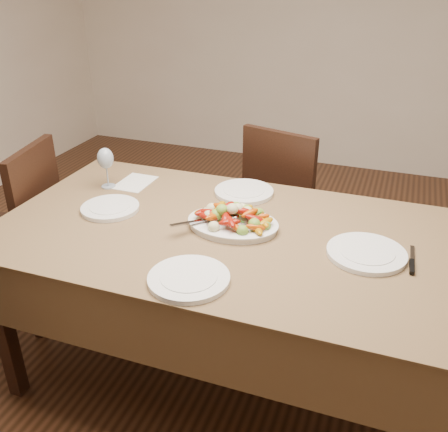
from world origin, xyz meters
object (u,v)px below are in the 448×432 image
at_px(serving_platter, 233,225).
at_px(chair_left, 9,235).
at_px(dining_table, 224,306).
at_px(chair_far, 292,203).
at_px(plate_right, 366,253).
at_px(wine_glass, 106,167).
at_px(plate_near, 189,279).
at_px(plate_far, 244,192).
at_px(plate_left, 110,208).

bearing_deg(serving_platter, chair_left, 178.65).
height_order(dining_table, chair_far, chair_far).
xyz_separation_m(plate_right, wine_glass, (-1.22, 0.22, 0.09)).
xyz_separation_m(serving_platter, plate_near, (-0.01, -0.41, -0.00)).
xyz_separation_m(chair_left, plate_far, (1.15, 0.30, 0.29)).
height_order(plate_far, wine_glass, wine_glass).
bearing_deg(plate_near, serving_platter, 88.08).
distance_m(plate_right, plate_far, 0.69).
height_order(dining_table, wine_glass, wine_glass).
height_order(chair_far, plate_right, chair_far).
height_order(chair_left, plate_left, chair_left).
xyz_separation_m(chair_left, serving_platter, (1.21, -0.03, 0.30)).
distance_m(serving_platter, wine_glass, 0.72).
xyz_separation_m(plate_left, plate_right, (1.08, -0.00, 0.00)).
xyz_separation_m(serving_platter, plate_right, (0.53, -0.03, -0.00)).
bearing_deg(serving_platter, chair_far, 86.60).
height_order(plate_near, wine_glass, wine_glass).
relative_size(dining_table, chair_left, 1.94).
height_order(serving_platter, plate_left, serving_platter).
height_order(chair_left, plate_far, chair_left).
distance_m(chair_far, wine_glass, 1.10).
relative_size(plate_right, plate_far, 1.06).
bearing_deg(wine_glass, plate_near, -41.00).
bearing_deg(chair_left, plate_near, 58.73).
bearing_deg(wine_glass, serving_platter, -14.82).
relative_size(plate_right, plate_near, 1.04).
bearing_deg(plate_far, plate_right, -31.73).
bearing_deg(plate_far, serving_platter, -79.58).
relative_size(chair_left, plate_near, 3.43).
distance_m(dining_table, chair_left, 1.19).
bearing_deg(chair_far, plate_right, 132.59).
xyz_separation_m(plate_near, wine_glass, (-0.68, 0.59, 0.09)).
distance_m(plate_far, plate_near, 0.74).
relative_size(chair_far, plate_right, 3.31).
bearing_deg(serving_platter, dining_table, -133.52).
height_order(dining_table, plate_right, plate_right).
height_order(dining_table, plate_near, plate_near).
bearing_deg(plate_near, chair_far, 87.06).
relative_size(chair_far, plate_near, 3.43).
relative_size(dining_table, plate_near, 6.64).
distance_m(chair_left, plate_right, 1.77).
height_order(dining_table, plate_left, plate_left).
xyz_separation_m(plate_right, plate_far, (-0.59, 0.36, 0.00)).
relative_size(serving_platter, plate_right, 1.25).
bearing_deg(chair_far, chair_left, 49.80).
bearing_deg(chair_left, plate_left, 73.53).
distance_m(plate_left, plate_right, 1.08).
distance_m(plate_near, wine_glass, 0.90).
relative_size(serving_platter, plate_left, 1.44).
xyz_separation_m(plate_left, plate_far, (0.49, 0.36, 0.00)).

